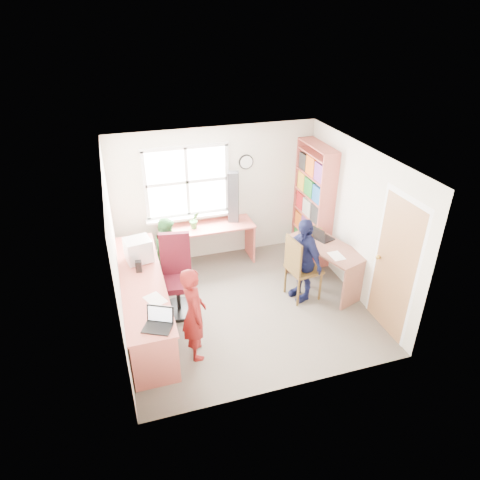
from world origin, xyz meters
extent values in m
cube|color=#4E463D|center=(0.00, 0.00, -0.01)|extent=(3.60, 3.40, 0.02)
cube|color=white|center=(0.00, 0.00, 2.41)|extent=(3.60, 3.40, 0.02)
cube|color=beige|center=(0.00, 1.71, 1.20)|extent=(3.60, 0.02, 2.40)
cube|color=beige|center=(0.00, -1.71, 1.20)|extent=(3.60, 0.02, 2.40)
cube|color=beige|center=(-1.81, 0.00, 1.20)|extent=(0.02, 3.40, 2.40)
cube|color=beige|center=(1.81, 0.00, 1.20)|extent=(0.02, 3.40, 2.40)
cube|color=white|center=(-0.50, 1.69, 1.50)|extent=(1.40, 0.01, 1.20)
cube|color=white|center=(-0.50, 1.68, 1.50)|extent=(1.48, 0.04, 1.28)
cube|color=#9E6E44|center=(1.79, -1.05, 1.00)|extent=(0.02, 0.82, 2.00)
sphere|color=gold|center=(1.75, -0.72, 1.00)|extent=(0.07, 0.07, 0.07)
cylinder|color=black|center=(0.55, 1.68, 1.75)|extent=(0.26, 0.03, 0.26)
cylinder|color=white|center=(0.55, 1.66, 1.75)|extent=(0.22, 0.01, 0.22)
cube|color=#D16153|center=(-1.50, 0.10, 0.73)|extent=(0.60, 2.70, 0.03)
cube|color=#D16153|center=(-0.25, 1.42, 0.73)|extent=(1.65, 0.56, 0.03)
cube|color=#D16153|center=(-1.50, 0.10, 0.36)|extent=(0.56, 0.03, 0.72)
cube|color=#D16153|center=(-1.50, -1.22, 0.36)|extent=(0.56, 0.03, 0.72)
cube|color=#D16153|center=(-1.50, 1.42, 0.36)|extent=(0.56, 0.03, 0.72)
cube|color=#D16153|center=(0.55, 1.42, 0.36)|extent=(0.03, 0.52, 0.72)
cube|color=#D16153|center=(-1.50, -0.85, 0.36)|extent=(0.54, 0.45, 0.72)
cube|color=#935B49|center=(1.44, 0.16, 0.74)|extent=(0.99, 1.44, 0.03)
cube|color=#935B49|center=(1.64, -0.44, 0.36)|extent=(0.55, 0.21, 0.73)
cube|color=#935B49|center=(1.23, 0.76, 0.36)|extent=(0.55, 0.21, 0.73)
cube|color=#D16153|center=(1.65, 0.68, 1.05)|extent=(0.30, 0.02, 2.10)
cube|color=#D16153|center=(1.65, 1.68, 1.05)|extent=(0.30, 0.02, 2.10)
cube|color=#D16153|center=(1.65, 1.18, 2.09)|extent=(0.30, 1.00, 0.02)
cube|color=#D16153|center=(1.65, 1.18, 0.06)|extent=(0.30, 1.00, 0.02)
cube|color=#D16153|center=(1.65, 1.18, 0.42)|extent=(0.30, 1.00, 0.02)
cube|color=#D16153|center=(1.65, 1.18, 0.80)|extent=(0.30, 1.00, 0.02)
cube|color=#D16153|center=(1.65, 1.18, 1.18)|extent=(0.30, 1.00, 0.02)
cube|color=#D16153|center=(1.65, 1.18, 1.56)|extent=(0.30, 1.00, 0.02)
cube|color=#D16153|center=(1.65, 1.18, 1.94)|extent=(0.30, 1.00, 0.02)
cube|color=red|center=(1.65, 0.88, 0.21)|extent=(0.25, 0.28, 0.27)
cube|color=#1A569D|center=(1.65, 1.20, 0.21)|extent=(0.25, 0.30, 0.29)
cube|color=#1F822E|center=(1.65, 1.50, 0.22)|extent=(0.25, 0.26, 0.30)
cube|color=gold|center=(1.65, 0.88, 0.58)|extent=(0.25, 0.28, 0.30)
cube|color=#713482|center=(1.65, 1.20, 0.59)|extent=(0.25, 0.30, 0.32)
cube|color=orange|center=(1.65, 1.50, 0.57)|extent=(0.25, 0.26, 0.29)
cube|color=#272727|center=(1.65, 0.88, 0.97)|extent=(0.25, 0.28, 0.32)
cube|color=silver|center=(1.65, 1.20, 0.95)|extent=(0.25, 0.30, 0.29)
cube|color=red|center=(1.65, 1.50, 0.96)|extent=(0.25, 0.26, 0.30)
cube|color=#1A569D|center=(1.65, 0.88, 1.33)|extent=(0.25, 0.28, 0.29)
cube|color=#1F822E|center=(1.65, 1.20, 1.34)|extent=(0.25, 0.30, 0.30)
cube|color=gold|center=(1.65, 1.50, 1.35)|extent=(0.25, 0.26, 0.32)
cube|color=#713482|center=(1.65, 0.88, 1.72)|extent=(0.25, 0.28, 0.30)
cube|color=orange|center=(1.65, 1.20, 1.73)|extent=(0.25, 0.30, 0.32)
cube|color=#272727|center=(1.65, 1.50, 1.71)|extent=(0.25, 0.26, 0.29)
cylinder|color=black|center=(-1.00, 0.18, 0.03)|extent=(0.66, 0.66, 0.05)
cylinder|color=black|center=(-1.00, 0.18, 0.27)|extent=(0.07, 0.07, 0.43)
cube|color=#470D18|center=(-1.00, 0.18, 0.51)|extent=(0.54, 0.54, 0.09)
cube|color=#470D18|center=(-0.96, 0.40, 0.90)|extent=(0.46, 0.15, 0.68)
cylinder|color=#533C1B|center=(0.79, -0.23, 0.25)|extent=(0.04, 0.04, 0.50)
cylinder|color=#533C1B|center=(1.19, -0.18, 0.25)|extent=(0.04, 0.04, 0.50)
cylinder|color=#533C1B|center=(0.74, 0.17, 0.25)|extent=(0.04, 0.04, 0.50)
cylinder|color=#533C1B|center=(1.14, 0.22, 0.25)|extent=(0.04, 0.04, 0.50)
cube|color=#533C1B|center=(0.97, -0.01, 0.51)|extent=(0.52, 0.52, 0.04)
cube|color=#533C1B|center=(0.76, -0.03, 0.80)|extent=(0.09, 0.45, 0.56)
cube|color=silver|center=(-1.48, 0.59, 0.76)|extent=(0.31, 0.26, 0.02)
cube|color=silver|center=(-1.48, 0.59, 0.94)|extent=(0.42, 0.39, 0.35)
cube|color=#3F72F2|center=(-1.29, 0.63, 0.94)|extent=(0.05, 0.29, 0.25)
cube|color=black|center=(-1.42, -1.03, 0.76)|extent=(0.41, 0.37, 0.02)
cube|color=black|center=(-1.37, -0.91, 0.87)|extent=(0.33, 0.20, 0.22)
cube|color=white|center=(-1.37, -0.92, 0.87)|extent=(0.28, 0.17, 0.18)
cube|color=black|center=(1.47, 0.42, 0.77)|extent=(0.36, 0.42, 0.02)
cube|color=black|center=(1.35, 0.38, 0.88)|extent=(0.18, 0.35, 0.23)
cube|color=#3F72F2|center=(1.36, 0.38, 0.88)|extent=(0.14, 0.31, 0.19)
cube|color=black|center=(-1.51, 0.30, 0.84)|extent=(0.10, 0.10, 0.17)
cube|color=black|center=(-1.47, 0.82, 0.84)|extent=(0.11, 0.11, 0.18)
cube|color=black|center=(0.26, 1.49, 1.21)|extent=(0.23, 0.21, 0.91)
cube|color=red|center=(1.41, 0.62, 0.79)|extent=(0.37, 0.37, 0.06)
cube|color=white|center=(-1.38, -0.45, 0.75)|extent=(0.32, 0.36, 0.00)
cube|color=white|center=(1.42, -0.16, 0.76)|extent=(0.19, 0.27, 0.00)
imported|color=#327A30|center=(-0.46, 1.41, 0.90)|extent=(0.18, 0.15, 0.31)
imported|color=maroon|center=(-0.93, -0.78, 0.67)|extent=(0.32, 0.49, 1.34)
imported|color=#317A33|center=(-0.99, 0.97, 0.61)|extent=(0.64, 0.72, 1.21)
imported|color=#13173C|center=(0.94, -0.01, 0.69)|extent=(0.52, 0.87, 1.38)
camera|label=1|loc=(-1.64, -5.10, 4.14)|focal=32.00mm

